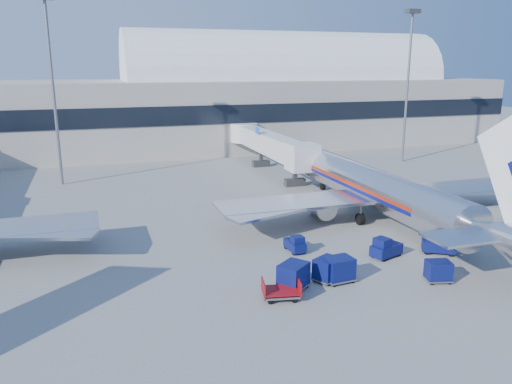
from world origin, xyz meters
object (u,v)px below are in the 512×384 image
object	(u,v)px
cart_train_a	(339,269)
cart_train_b	(327,269)
jetbridge_near	(266,142)
cart_open_red	(281,292)
airliner_main	(380,190)
mast_west	(51,64)
cart_solo_near	(438,271)
tug_left	(295,244)
mast_east	(409,64)
tug_right	(438,244)
cart_train_c	(293,276)
tug_lead	(385,248)
barrier_near	(464,214)
barrier_mid	(491,211)

from	to	relation	value
cart_train_a	cart_train_b	xyz separation A→B (m)	(-0.70, 0.39, -0.06)
jetbridge_near	cart_train_a	distance (m)	39.14
cart_open_red	airliner_main	bearing A→B (deg)	51.53
mast_west	cart_solo_near	distance (m)	49.35
jetbridge_near	tug_left	bearing A→B (deg)	-105.33
mast_west	mast_east	distance (m)	50.00
tug_right	cart_train_c	distance (m)	13.74
mast_east	tug_lead	size ratio (longest dim) A/B	7.96
mast_east	barrier_near	world-z (taller)	mast_east
jetbridge_near	tug_lead	distance (m)	35.47
tug_right	cart_open_red	size ratio (longest dim) A/B	1.08
cart_train_a	mast_east	bearing A→B (deg)	45.23
airliner_main	mast_east	size ratio (longest dim) A/B	1.65
cart_train_b	cart_solo_near	xyz separation A→B (m)	(7.22, -2.56, -0.07)
tug_lead	cart_train_a	distance (m)	6.29
mast_east	tug_right	bearing A→B (deg)	-120.38
cart_train_a	mast_west	bearing A→B (deg)	112.01
barrier_near	tug_lead	size ratio (longest dim) A/B	1.06
mast_east	tug_right	xyz separation A→B (m)	(-20.48, -34.94, -14.02)
barrier_mid	cart_train_b	size ratio (longest dim) A/B	1.30
tug_right	cart_train_a	size ratio (longest dim) A/B	1.35
tug_left	cart_train_b	world-z (taller)	cart_train_b
cart_train_a	cart_open_red	bearing A→B (deg)	-170.97
airliner_main	cart_train_a	xyz separation A→B (m)	(-10.51, -11.87, -1.99)
airliner_main	cart_solo_near	bearing A→B (deg)	-105.85
mast_east	barrier_mid	world-z (taller)	mast_east
cart_open_red	jetbridge_near	bearing A→B (deg)	82.81
jetbridge_near	barrier_mid	size ratio (longest dim) A/B	9.17
cart_train_a	jetbridge_near	bearing A→B (deg)	72.47
jetbridge_near	cart_train_b	xyz separation A→B (m)	(-8.81, -37.78, -3.05)
tug_left	cart_open_red	world-z (taller)	tug_left
airliner_main	barrier_near	world-z (taller)	airliner_main
mast_east	tug_right	size ratio (longest dim) A/B	7.87
airliner_main	tug_right	size ratio (longest dim) A/B	12.98
cart_train_b	cart_open_red	size ratio (longest dim) A/B	0.87
tug_right	cart_train_c	bearing A→B (deg)	-137.05
cart_train_b	barrier_near	bearing A→B (deg)	-3.59
cart_train_c	cart_open_red	xyz separation A→B (m)	(-1.26, -1.08, -0.52)
mast_west	cart_train_b	distance (m)	43.75
barrier_mid	tug_lead	size ratio (longest dim) A/B	1.06
tug_right	cart_open_red	bearing A→B (deg)	-133.94
tug_left	mast_east	bearing A→B (deg)	-48.36
cart_solo_near	cart_train_a	bearing A→B (deg)	175.98
barrier_mid	airliner_main	bearing A→B (deg)	167.50
tug_left	jetbridge_near	bearing A→B (deg)	-18.64
airliner_main	jetbridge_near	world-z (taller)	airliner_main
tug_left	cart_solo_near	world-z (taller)	cart_solo_near
jetbridge_near	cart_solo_near	distance (m)	40.49
cart_train_a	cart_open_red	size ratio (longest dim) A/B	0.80
barrier_near	cart_train_a	xyz separation A→B (m)	(-18.51, -9.36, 0.48)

